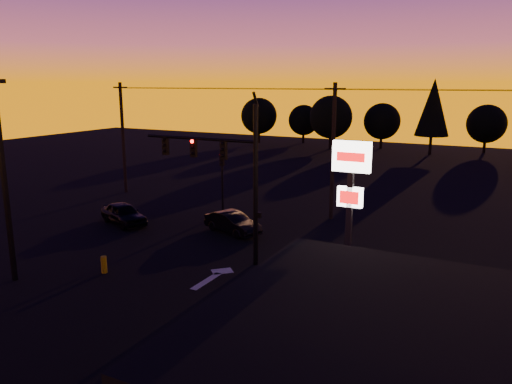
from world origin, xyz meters
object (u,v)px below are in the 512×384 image
traffic_signal_mast (227,166)px  secondary_signal (222,174)px  car_left (124,214)px  bollard (104,265)px  car_mid (232,223)px  pylon_sign (350,189)px  parking_lot_light (3,168)px  suv_parked (376,365)px

traffic_signal_mast → secondary_signal: size_ratio=1.97×
traffic_signal_mast → car_left: (-9.40, 2.57, -4.25)m
secondary_signal → car_left: (-4.50, -4.92, -2.17)m
bollard → secondary_signal: bearing=92.6°
bollard → car_mid: 8.81m
pylon_sign → bollard: size_ratio=8.19×
secondary_signal → car_mid: size_ratio=1.11×
pylon_sign → parking_lot_light: bearing=-162.8°
parking_lot_light → bollard: bearing=40.4°
bollard → suv_parked: suv_parked is taller
bollard → suv_parked: (13.95, -3.11, 0.29)m
car_mid → pylon_sign: bearing=-106.8°
traffic_signal_mast → bollard: (-4.35, -4.40, -4.52)m
suv_parked → bollard: bearing=147.2°
parking_lot_light → bollard: parking_lot_light is taller
car_left → car_mid: size_ratio=1.03×
secondary_signal → parking_lot_light: size_ratio=0.48×
secondary_signal → traffic_signal_mast: bearing=-56.8°
car_mid → car_left: bearing=121.0°
traffic_signal_mast → bollard: traffic_signal_mast is taller
parking_lot_light → secondary_signal: bearing=80.2°
car_mid → suv_parked: bearing=-115.9°
bollard → parking_lot_light: bearing=-139.6°
traffic_signal_mast → pylon_sign: traffic_signal_mast is taller
secondary_signal → pylon_sign: pylon_sign is taller
car_left → traffic_signal_mast: bearing=-83.7°
parking_lot_light → car_left: bearing=101.8°
suv_parked → car_left: bearing=131.8°
car_mid → suv_parked: suv_parked is taller
traffic_signal_mast → bollard: size_ratio=10.34×
pylon_sign → suv_parked: 7.00m
pylon_sign → bollard: (-11.45, -1.90, -4.50)m
car_mid → parking_lot_light: bearing=173.6°
secondary_signal → parking_lot_light: parking_lot_light is taller
parking_lot_light → pylon_sign: size_ratio=1.34×
traffic_signal_mast → parking_lot_light: bearing=-136.6°
secondary_signal → pylon_sign: (12.00, -9.99, 2.05)m
bollard → car_left: 8.61m
car_left → bollard: bearing=-122.4°
parking_lot_light → pylon_sign: (14.50, 4.50, -0.36)m
bollard → suv_parked: bearing=-12.6°
parking_lot_light → suv_parked: (17.00, -0.51, -4.56)m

